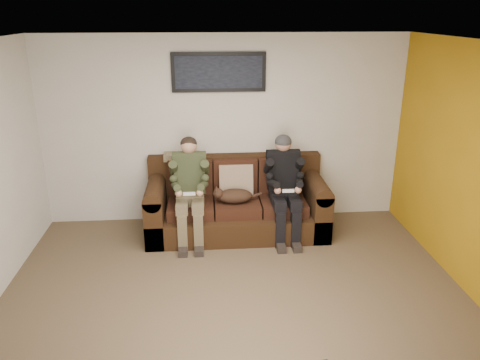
{
  "coord_description": "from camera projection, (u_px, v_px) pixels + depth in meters",
  "views": [
    {
      "loc": [
        -0.29,
        -4.06,
        2.88
      ],
      "look_at": [
        0.13,
        1.2,
        0.95
      ],
      "focal_mm": 35.0,
      "sensor_mm": 36.0,
      "label": 1
    }
  ],
  "objects": [
    {
      "name": "throw_blanket",
      "position": [
        182.0,
        156.0,
        6.43
      ],
      "size": [
        0.49,
        0.24,
        0.09
      ],
      "primitive_type": "cube",
      "color": "tan",
      "rests_on": "sofa"
    },
    {
      "name": "ceiling",
      "position": [
        236.0,
        45.0,
        3.92
      ],
      "size": [
        5.0,
        5.0,
        0.0
      ],
      "primitive_type": "plane",
      "rotation": [
        3.14,
        0.0,
        0.0
      ],
      "color": "silver",
      "rests_on": "ground"
    },
    {
      "name": "framed_poster",
      "position": [
        219.0,
        72.0,
        6.16
      ],
      "size": [
        1.25,
        0.05,
        0.52
      ],
      "color": "black",
      "rests_on": "wall_back"
    },
    {
      "name": "sofa",
      "position": [
        236.0,
        204.0,
        6.41
      ],
      "size": [
        2.39,
        1.03,
        0.98
      ],
      "color": "#311D0E",
      "rests_on": "ground"
    },
    {
      "name": "floor",
      "position": [
        237.0,
        307.0,
        4.81
      ],
      "size": [
        5.0,
        5.0,
        0.0
      ],
      "primitive_type": "plane",
      "color": "brown",
      "rests_on": "ground"
    },
    {
      "name": "wall_front",
      "position": [
        270.0,
        357.0,
        2.26
      ],
      "size": [
        5.0,
        0.0,
        5.0
      ],
      "primitive_type": "plane",
      "rotation": [
        -1.57,
        0.0,
        0.0
      ],
      "color": "beige",
      "rests_on": "ground"
    },
    {
      "name": "cat",
      "position": [
        233.0,
        196.0,
        6.13
      ],
      "size": [
        0.66,
        0.26,
        0.24
      ],
      "color": "#43291A",
      "rests_on": "sofa"
    },
    {
      "name": "person_right",
      "position": [
        284.0,
        181.0,
        6.13
      ],
      "size": [
        0.51,
        0.86,
        1.34
      ],
      "color": "black",
      "rests_on": "sofa"
    },
    {
      "name": "wall_back",
      "position": [
        225.0,
        131.0,
        6.47
      ],
      "size": [
        5.0,
        0.0,
        5.0
      ],
      "primitive_type": "plane",
      "rotation": [
        1.57,
        0.0,
        0.0
      ],
      "color": "beige",
      "rests_on": "ground"
    },
    {
      "name": "throw_pillow",
      "position": [
        236.0,
        180.0,
        6.34
      ],
      "size": [
        0.46,
        0.22,
        0.45
      ],
      "primitive_type": "cube",
      "rotation": [
        -0.21,
        0.0,
        0.0
      ],
      "color": "#987D63",
      "rests_on": "sofa"
    },
    {
      "name": "person_left",
      "position": [
        190.0,
        184.0,
        6.04
      ],
      "size": [
        0.51,
        0.87,
        1.33
      ],
      "color": "brown",
      "rests_on": "sofa"
    }
  ]
}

